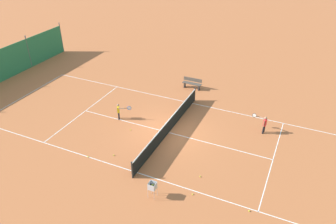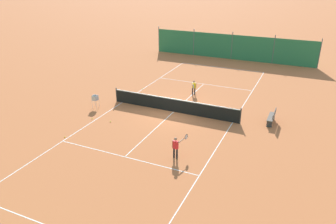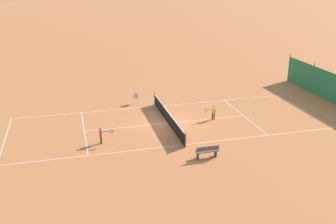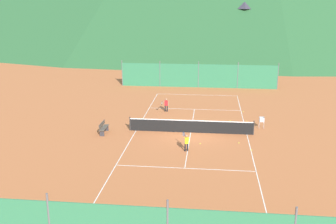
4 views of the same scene
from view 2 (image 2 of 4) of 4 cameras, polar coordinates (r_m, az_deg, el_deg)
name	(u,v)px [view 2 (image 2 of 4)]	position (r m, az deg, el deg)	size (l,w,h in m)	color
ground_plane	(174,112)	(22.37, 0.99, 0.05)	(600.00, 600.00, 0.00)	#BC6638
court_line_markings	(174,112)	(22.36, 0.99, 0.06)	(8.25, 23.85, 0.01)	white
tennis_net	(174,105)	(22.17, 1.00, 1.23)	(9.18, 0.08, 1.06)	#2D2D2D
windscreen_fence_near	(232,47)	(36.08, 11.03, 11.06)	(17.28, 0.08, 2.90)	#2D754C
player_near_service	(176,146)	(16.80, 1.44, -5.89)	(0.53, 0.97, 1.18)	black
player_far_baseline	(194,87)	(25.26, 4.52, 4.43)	(0.47, 0.97, 1.12)	black
tennis_ball_alley_right	(92,119)	(21.85, -13.09, -1.12)	(0.07, 0.07, 0.07)	#CCE033
tennis_ball_near_corner	(142,89)	(26.67, -4.48, 4.07)	(0.07, 0.07, 0.07)	#CCE033
tennis_ball_service_box	(110,122)	(21.18, -10.01, -1.66)	(0.07, 0.07, 0.07)	#CCE033
tennis_ball_by_net_right	(65,137)	(19.92, -17.53, -4.18)	(0.07, 0.07, 0.07)	#CCE033
tennis_ball_far_corner	(177,98)	(24.61, 1.50, 2.41)	(0.07, 0.07, 0.07)	#CCE033
tennis_ball_alley_left	(143,95)	(25.31, -4.39, 2.97)	(0.07, 0.07, 0.07)	#CCE033
ball_hopper	(95,99)	(23.37, -12.54, 2.27)	(0.36, 0.36, 0.89)	#B7B7BC
courtside_bench	(272,117)	(21.54, 17.65, -0.79)	(0.36, 1.50, 0.84)	#51473D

